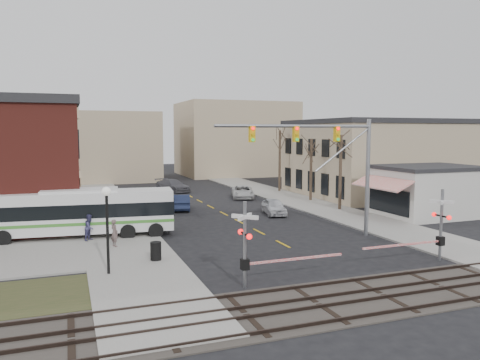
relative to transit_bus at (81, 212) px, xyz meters
name	(u,v)px	position (x,y,z in m)	size (l,w,h in m)	color
ground	(297,252)	(11.98, -8.43, -1.78)	(160.00, 160.00, 0.00)	black
sidewalk_west	(106,209)	(2.48, 11.57, -1.72)	(5.00, 60.00, 0.12)	gray
sidewalk_east	(291,199)	(21.48, 11.57, -1.72)	(5.00, 60.00, 0.12)	gray
ballast_strip	(382,295)	(11.98, -16.43, -1.75)	(160.00, 5.00, 0.06)	#332D28
rail_tracks	(382,293)	(11.98, -16.43, -1.66)	(160.00, 3.91, 0.14)	#2D231E
tan_building	(389,157)	(33.98, 11.57, 2.48)	(20.30, 15.30, 8.50)	tan
awning_shop	(428,191)	(27.95, -1.43, 0.38)	(9.74, 6.20, 4.30)	beige
tree_east_a	(340,172)	(22.48, 3.57, 1.71)	(0.28, 0.28, 6.75)	#382B21
tree_east_b	(311,170)	(22.78, 9.57, 1.49)	(0.28, 0.28, 6.30)	#382B21
tree_east_c	(280,161)	(22.98, 17.57, 1.94)	(0.28, 0.28, 7.20)	#382B21
transit_bus	(81,212)	(0.00, 0.00, 0.00)	(12.44, 3.97, 3.15)	silver
traffic_signal_mast	(330,152)	(15.46, -6.16, 4.01)	(11.06, 0.30, 8.00)	gray
rr_crossing_west	(254,245)	(7.15, -13.39, 0.19)	(5.60, 1.36, 4.00)	gray
rr_crossing_east	(435,226)	(18.14, -12.86, 0.19)	(5.60, 1.36, 4.00)	gray
street_lamp	(107,212)	(1.00, -9.39, 1.44)	(0.44, 0.44, 4.33)	black
trash_bin	(156,251)	(3.65, -7.73, -1.16)	(0.60, 0.60, 1.00)	black
car_a	(274,207)	(15.96, 3.71, -1.09)	(1.63, 4.06, 1.38)	silver
car_b	(181,202)	(8.99, 8.91, -1.07)	(1.50, 4.31, 1.42)	#17203B
car_c	(243,192)	(16.98, 14.11, -1.11)	(2.24, 4.85, 1.35)	#B7B7B7
car_d	(173,186)	(11.04, 22.08, -1.04)	(2.09, 5.13, 1.49)	#49494F
pedestrian_near	(114,233)	(1.82, -3.78, -0.82)	(0.61, 0.40, 1.68)	#604F4D
pedestrian_far	(90,227)	(0.48, -1.53, -0.81)	(0.83, 0.65, 1.71)	#3B3A65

